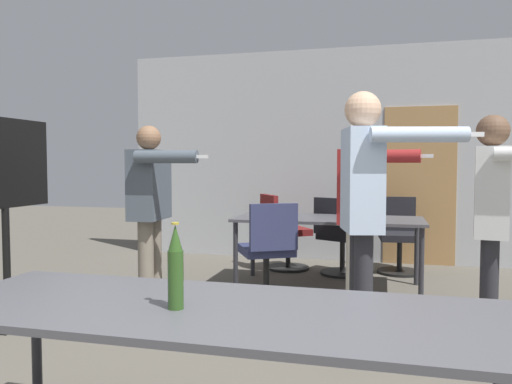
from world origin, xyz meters
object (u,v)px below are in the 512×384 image
object	(u,v)px
tv_screen	(5,197)
person_right_polo	(493,207)
beer_bottle	(176,268)
person_center_tall	(358,201)
office_chair_mid_tucked	(339,239)
drink_cup	(360,215)
office_chair_side_rolled	(399,238)
person_far_watching	(151,199)
office_chair_near_pushed	(283,234)
person_left_plaid	(364,197)
office_chair_far_left	(268,256)

from	to	relation	value
tv_screen	person_right_polo	world-z (taller)	tv_screen
person_right_polo	beer_bottle	distance (m)	2.50
person_center_tall	beer_bottle	world-z (taller)	person_center_tall
tv_screen	office_chair_mid_tucked	distance (m)	3.55
drink_cup	office_chair_side_rolled	bearing A→B (deg)	67.36
office_chair_side_rolled	beer_bottle	distance (m)	4.59
office_chair_mid_tucked	drink_cup	xyz separation A→B (m)	(0.26, -0.64, 0.36)
person_far_watching	drink_cup	size ratio (longest dim) A/B	18.43
person_far_watching	drink_cup	world-z (taller)	person_far_watching
tv_screen	office_chair_mid_tucked	bearing A→B (deg)	-45.65
office_chair_near_pushed	drink_cup	size ratio (longest dim) A/B	10.39
tv_screen	drink_cup	xyz separation A→B (m)	(2.76, 1.80, -0.25)
person_right_polo	office_chair_side_rolled	size ratio (longest dim) A/B	1.83
person_right_polo	beer_bottle	xyz separation A→B (m)	(-1.52, -1.98, -0.10)
office_chair_side_rolled	drink_cup	size ratio (longest dim) A/B	10.04
person_far_watching	beer_bottle	xyz separation A→B (m)	(1.28, -2.38, -0.09)
person_left_plaid	beer_bottle	bearing A→B (deg)	-35.78
beer_bottle	drink_cup	bearing A→B (deg)	80.98
person_center_tall	office_chair_far_left	distance (m)	1.00
beer_bottle	tv_screen	bearing A→B (deg)	143.36
tv_screen	person_far_watching	size ratio (longest dim) A/B	1.02
person_right_polo	person_far_watching	size ratio (longest dim) A/B	0.99
person_right_polo	office_chair_mid_tucked	size ratio (longest dim) A/B	1.79
person_right_polo	person_far_watching	xyz separation A→B (m)	(-2.79, 0.40, -0.02)
office_chair_mid_tucked	person_right_polo	bearing A→B (deg)	-34.44
person_center_tall	office_chair_mid_tucked	world-z (taller)	person_center_tall
office_chair_side_rolled	beer_bottle	bearing A→B (deg)	72.03
beer_bottle	person_center_tall	bearing A→B (deg)	77.52
office_chair_side_rolled	beer_bottle	xyz separation A→B (m)	(-0.97, -4.46, 0.49)
person_center_tall	drink_cup	distance (m)	0.89
office_chair_side_rolled	office_chair_mid_tucked	bearing A→B (deg)	22.80
person_center_tall	office_chair_far_left	xyz separation A→B (m)	(-0.83, 0.14, -0.54)
tv_screen	office_chair_mid_tucked	world-z (taller)	tv_screen
drink_cup	person_far_watching	bearing A→B (deg)	-149.68
person_right_polo	office_chair_far_left	bearing A→B (deg)	-103.75
person_center_tall	drink_cup	size ratio (longest dim) A/B	18.37
person_far_watching	beer_bottle	size ratio (longest dim) A/B	4.90
office_chair_far_left	beer_bottle	size ratio (longest dim) A/B	2.82
person_center_tall	office_chair_mid_tucked	distance (m)	1.63
person_far_watching	office_chair_far_left	size ratio (longest dim) A/B	1.74
person_far_watching	office_chair_mid_tucked	size ratio (longest dim) A/B	1.80
person_right_polo	person_far_watching	distance (m)	2.82
person_center_tall	office_chair_side_rolled	distance (m)	2.01
person_center_tall	office_chair_mid_tucked	size ratio (longest dim) A/B	1.79
office_chair_mid_tucked	office_chair_side_rolled	distance (m)	0.78
tv_screen	office_chair_side_rolled	distance (m)	4.29
office_chair_near_pushed	office_chair_mid_tucked	bearing A→B (deg)	41.58
person_right_polo	person_center_tall	distance (m)	1.12
person_right_polo	office_chair_mid_tucked	bearing A→B (deg)	-140.72
person_left_plaid	person_far_watching	xyz separation A→B (m)	(-1.93, 0.80, -0.10)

